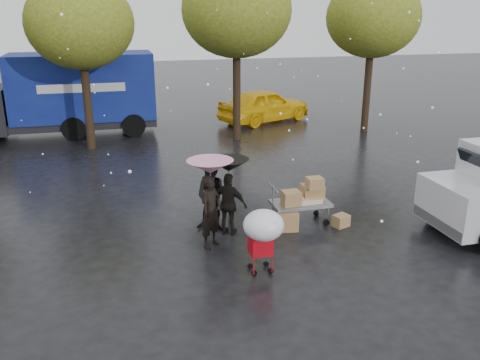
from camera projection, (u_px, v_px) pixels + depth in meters
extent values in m
plane|color=black|center=(238.00, 245.00, 12.02)|extent=(90.00, 90.00, 0.00)
imported|color=black|center=(211.00, 212.00, 11.72)|extent=(0.75, 0.73, 1.74)
imported|color=black|center=(213.00, 197.00, 12.60)|extent=(1.05, 0.96, 1.76)
imported|color=black|center=(229.00, 204.00, 12.38)|extent=(0.97, 0.85, 1.57)
cylinder|color=#4C4C4C|center=(211.00, 207.00, 11.68)|extent=(0.02, 0.02, 1.96)
cone|color=pink|center=(210.00, 167.00, 11.37)|extent=(1.06, 1.06, 0.30)
sphere|color=#4C4C4C|center=(210.00, 165.00, 11.36)|extent=(0.06, 0.06, 0.06)
cylinder|color=#4C4C4C|center=(229.00, 200.00, 12.34)|extent=(0.02, 0.02, 1.79)
cone|color=black|center=(229.00, 165.00, 12.06)|extent=(0.98, 0.98, 0.30)
sphere|color=#4C4C4C|center=(229.00, 164.00, 12.05)|extent=(0.06, 0.06, 0.06)
cube|color=slate|center=(300.00, 203.00, 13.09)|extent=(1.50, 0.80, 0.08)
cylinder|color=slate|center=(273.00, 197.00, 12.83)|extent=(0.04, 0.04, 0.60)
cube|color=#966641|center=(312.00, 192.00, 13.19)|extent=(0.55, 0.45, 0.40)
cube|color=#966641|center=(291.00, 198.00, 12.86)|extent=(0.45, 0.40, 0.35)
cube|color=#966641|center=(315.00, 183.00, 12.84)|extent=(0.40, 0.35, 0.28)
cube|color=tan|center=(302.00, 199.00, 13.07)|extent=(0.90, 0.55, 0.12)
cylinder|color=black|center=(282.00, 227.00, 12.81)|extent=(0.16, 0.05, 0.16)
cylinder|color=black|center=(274.00, 218.00, 13.39)|extent=(0.16, 0.05, 0.16)
cylinder|color=black|center=(326.00, 222.00, 13.09)|extent=(0.16, 0.05, 0.16)
cylinder|color=black|center=(316.00, 213.00, 13.68)|extent=(0.16, 0.05, 0.16)
cube|color=red|center=(261.00, 243.00, 10.63)|extent=(0.47, 0.41, 0.45)
cylinder|color=red|center=(264.00, 231.00, 10.34)|extent=(0.42, 0.02, 0.02)
cylinder|color=#4C4C4C|center=(263.00, 234.00, 10.36)|extent=(0.02, 0.02, 0.60)
ellipsoid|color=white|center=(264.00, 225.00, 10.29)|extent=(0.84, 0.84, 0.63)
cylinder|color=black|center=(254.00, 273.00, 10.63)|extent=(0.12, 0.04, 0.12)
cylinder|color=black|center=(250.00, 266.00, 10.92)|extent=(0.12, 0.04, 0.12)
cylinder|color=black|center=(271.00, 271.00, 10.72)|extent=(0.12, 0.04, 0.12)
cylinder|color=black|center=(266.00, 264.00, 11.01)|extent=(0.12, 0.04, 0.12)
cube|color=silver|center=(460.00, 205.00, 12.19)|extent=(1.20, 1.95, 1.10)
cube|color=slate|center=(438.00, 222.00, 12.18)|extent=(0.12, 1.90, 0.25)
cylinder|color=black|center=(441.00, 208.00, 13.26)|extent=(0.76, 0.28, 0.76)
cube|color=navy|center=(83.00, 86.00, 22.07)|extent=(6.00, 2.50, 2.80)
cube|color=black|center=(63.00, 122.00, 22.33)|extent=(8.00, 2.30, 0.35)
cube|color=silver|center=(82.00, 88.00, 20.88)|extent=(3.50, 0.03, 0.35)
cylinder|color=black|center=(134.00, 125.00, 22.01)|extent=(1.00, 0.30, 1.00)
cylinder|color=black|center=(131.00, 115.00, 24.11)|extent=(1.00, 0.30, 1.00)
cube|color=#966641|center=(287.00, 221.00, 12.80)|extent=(0.60, 0.51, 0.49)
cube|color=#966641|center=(341.00, 221.00, 13.02)|extent=(0.48, 0.43, 0.31)
imported|color=yellow|center=(264.00, 105.00, 24.84)|extent=(5.14, 3.65, 1.62)
cylinder|color=black|center=(87.00, 92.00, 19.63)|extent=(0.32, 0.32, 4.48)
ellipsoid|color=#415518|center=(80.00, 23.00, 18.80)|extent=(4.00, 4.00, 3.40)
cylinder|color=black|center=(237.00, 81.00, 20.99)|extent=(0.32, 0.32, 4.90)
ellipsoid|color=#415518|center=(237.00, 10.00, 20.09)|extent=(4.40, 4.40, 3.74)
cylinder|color=black|center=(368.00, 80.00, 22.46)|extent=(0.32, 0.32, 4.62)
ellipsoid|color=#415518|center=(373.00, 17.00, 21.62)|extent=(4.00, 4.00, 3.40)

